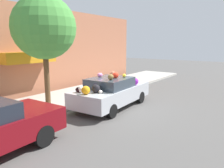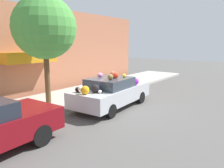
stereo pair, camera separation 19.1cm
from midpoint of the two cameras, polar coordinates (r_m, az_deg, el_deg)
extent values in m
plane|color=#565451|center=(10.23, 0.13, -5.85)|extent=(60.00, 60.00, 0.00)
cube|color=#B2ADA3|center=(11.97, -10.30, -3.21)|extent=(24.00, 3.20, 0.15)
cube|color=#B26B4C|center=(13.38, -17.29, 8.29)|extent=(18.00, 0.30, 4.94)
cube|color=orange|center=(12.20, -20.31, 6.55)|extent=(2.85, 0.90, 0.55)
cylinder|color=brown|center=(10.42, -16.05, 1.79)|extent=(0.24, 0.24, 2.45)
sphere|color=#47933D|center=(10.33, -16.70, 13.98)|extent=(2.81, 2.81, 2.81)
cylinder|color=red|center=(11.12, -5.99, -2.31)|extent=(0.20, 0.20, 0.55)
sphere|color=red|center=(11.05, -6.02, -0.61)|extent=(0.18, 0.18, 0.18)
cube|color=#B7BABF|center=(10.02, 0.55, -2.58)|extent=(4.32, 2.04, 0.66)
cube|color=#333D47|center=(9.77, 0.01, 0.34)|extent=(1.99, 1.69, 0.43)
cylinder|color=black|center=(11.61, 0.65, -2.42)|extent=(0.57, 0.21, 0.57)
cylinder|color=black|center=(10.82, 8.05, -3.49)|extent=(0.57, 0.21, 0.57)
cylinder|color=black|center=(9.59, -7.96, -5.33)|extent=(0.57, 0.21, 0.57)
cylinder|color=black|center=(8.61, 0.40, -7.07)|extent=(0.57, 0.21, 0.57)
sphere|color=purple|center=(8.98, -7.12, -1.36)|extent=(0.29, 0.29, 0.22)
sphere|color=black|center=(8.74, -3.77, -1.21)|extent=(0.35, 0.35, 0.34)
sphere|color=red|center=(9.69, 1.49, 2.31)|extent=(0.31, 0.31, 0.26)
sphere|color=orange|center=(8.52, -6.41, -1.59)|extent=(0.39, 0.39, 0.33)
ellipsoid|color=black|center=(8.90, -8.01, -1.44)|extent=(0.42, 0.42, 0.23)
ellipsoid|color=yellow|center=(9.99, 3.76, 2.23)|extent=(0.25, 0.25, 0.15)
sphere|color=#964F38|center=(9.86, 0.80, 2.52)|extent=(0.39, 0.39, 0.28)
sphere|color=white|center=(8.86, -7.61, -1.31)|extent=(0.32, 0.32, 0.28)
sphere|color=olive|center=(9.23, 0.18, 1.85)|extent=(0.34, 0.34, 0.24)
sphere|color=purple|center=(10.42, 6.60, 0.65)|extent=(0.43, 0.43, 0.33)
ellipsoid|color=pink|center=(10.03, -2.60, 2.39)|extent=(0.30, 0.29, 0.19)
ellipsoid|color=white|center=(8.67, -2.55, -2.01)|extent=(0.25, 0.25, 0.13)
cylinder|color=black|center=(7.98, -24.79, -9.30)|extent=(0.64, 0.21, 0.63)
cylinder|color=black|center=(6.67, -17.09, -12.70)|extent=(0.64, 0.21, 0.63)
camera|label=1|loc=(0.10, -89.45, 0.10)|focal=35.00mm
camera|label=2|loc=(0.10, 90.55, -0.10)|focal=35.00mm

